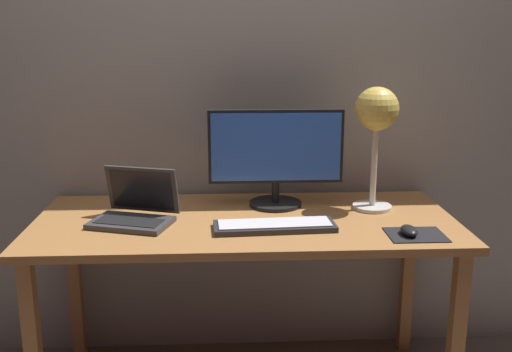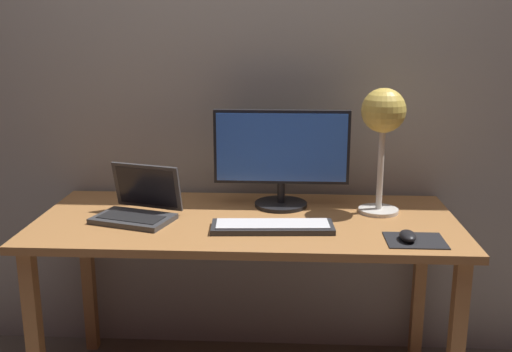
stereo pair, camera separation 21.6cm
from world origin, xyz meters
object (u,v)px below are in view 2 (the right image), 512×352
Objects in this scene: desk_lamp at (383,119)px; laptop at (140,203)px; monitor at (281,154)px; mouse at (408,236)px; keyboard_main at (272,226)px.

laptop is at bearing -172.87° from desk_lamp.
laptop is (-0.54, -0.18, -0.16)m from monitor.
laptop is at bearing -161.71° from monitor.
mouse is (0.97, -0.21, -0.04)m from laptop.
monitor is 0.36m from keyboard_main.
monitor reaches higher than keyboard_main.
monitor is 0.59m from laptop.
mouse reaches higher than keyboard_main.
desk_lamp reaches higher than laptop.
mouse is (0.46, -0.10, 0.01)m from keyboard_main.
desk_lamp is 5.09× the size of mouse.
mouse is (0.44, -0.39, -0.20)m from monitor.
desk_lamp reaches higher than keyboard_main.
monitor is 1.11× the size of desk_lamp.
desk_lamp is (0.41, 0.23, 0.36)m from keyboard_main.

